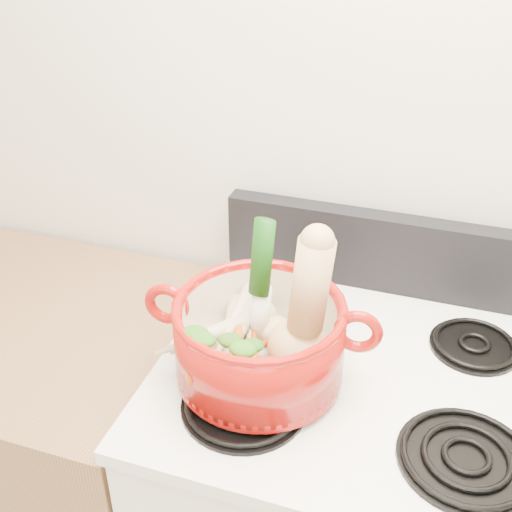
% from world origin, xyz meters
% --- Properties ---
extents(wall_back, '(3.50, 0.02, 2.60)m').
position_xyz_m(wall_back, '(0.00, 1.75, 1.30)').
color(wall_back, silver).
rests_on(wall_back, floor).
extents(cooktop, '(0.78, 0.67, 0.03)m').
position_xyz_m(cooktop, '(0.00, 1.40, 0.93)').
color(cooktop, white).
rests_on(cooktop, stove_body).
extents(control_backsplash, '(0.76, 0.05, 0.18)m').
position_xyz_m(control_backsplash, '(0.00, 1.70, 1.04)').
color(control_backsplash, black).
rests_on(control_backsplash, cooktop).
extents(burner_front_left, '(0.22, 0.22, 0.02)m').
position_xyz_m(burner_front_left, '(-0.19, 1.24, 0.96)').
color(burner_front_left, black).
rests_on(burner_front_left, cooktop).
extents(burner_front_right, '(0.22, 0.22, 0.02)m').
position_xyz_m(burner_front_right, '(0.19, 1.24, 0.96)').
color(burner_front_right, black).
rests_on(burner_front_right, cooktop).
extents(burner_back_left, '(0.17, 0.17, 0.02)m').
position_xyz_m(burner_back_left, '(-0.19, 1.54, 0.96)').
color(burner_back_left, black).
rests_on(burner_back_left, cooktop).
extents(burner_back_right, '(0.17, 0.17, 0.02)m').
position_xyz_m(burner_back_right, '(0.19, 1.54, 0.96)').
color(burner_back_right, black).
rests_on(burner_back_right, cooktop).
extents(dutch_oven, '(0.33, 0.33, 0.15)m').
position_xyz_m(dutch_oven, '(-0.19, 1.32, 1.04)').
color(dutch_oven, '#950E09').
rests_on(dutch_oven, burner_front_left).
extents(pot_handle_left, '(0.09, 0.03, 0.09)m').
position_xyz_m(pot_handle_left, '(-0.36, 1.30, 1.09)').
color(pot_handle_left, '#950E09').
rests_on(pot_handle_left, dutch_oven).
extents(pot_handle_right, '(0.09, 0.03, 0.09)m').
position_xyz_m(pot_handle_right, '(-0.01, 1.33, 1.09)').
color(pot_handle_right, '#950E09').
rests_on(pot_handle_right, dutch_oven).
extents(squash, '(0.16, 0.15, 0.27)m').
position_xyz_m(squash, '(-0.12, 1.32, 1.13)').
color(squash, tan).
rests_on(squash, dutch_oven).
extents(leek, '(0.05, 0.09, 0.26)m').
position_xyz_m(leek, '(-0.20, 1.37, 1.13)').
color(leek, silver).
rests_on(leek, dutch_oven).
extents(ginger, '(0.11, 0.10, 0.05)m').
position_xyz_m(ginger, '(-0.18, 1.38, 1.02)').
color(ginger, tan).
rests_on(ginger, dutch_oven).
extents(parsnip_0, '(0.09, 0.25, 0.07)m').
position_xyz_m(parsnip_0, '(-0.25, 1.33, 1.02)').
color(parsnip_0, beige).
rests_on(parsnip_0, dutch_oven).
extents(parsnip_1, '(0.19, 0.17, 0.06)m').
position_xyz_m(parsnip_1, '(-0.27, 1.34, 1.03)').
color(parsnip_1, '#F0E0C3').
rests_on(parsnip_1, dutch_oven).
extents(parsnip_2, '(0.10, 0.17, 0.05)m').
position_xyz_m(parsnip_2, '(-0.22, 1.36, 1.03)').
color(parsnip_2, beige).
rests_on(parsnip_2, dutch_oven).
extents(parsnip_3, '(0.16, 0.14, 0.05)m').
position_xyz_m(parsnip_3, '(-0.29, 1.30, 1.04)').
color(parsnip_3, beige).
rests_on(parsnip_3, dutch_oven).
extents(parsnip_4, '(0.06, 0.24, 0.07)m').
position_xyz_m(parsnip_4, '(-0.23, 1.38, 1.05)').
color(parsnip_4, beige).
rests_on(parsnip_4, dutch_oven).
extents(parsnip_5, '(0.05, 0.23, 0.06)m').
position_xyz_m(parsnip_5, '(-0.24, 1.36, 1.05)').
color(parsnip_5, beige).
rests_on(parsnip_5, dutch_oven).
extents(carrot_0, '(0.07, 0.18, 0.05)m').
position_xyz_m(carrot_0, '(-0.19, 1.29, 1.02)').
color(carrot_0, orange).
rests_on(carrot_0, dutch_oven).
extents(carrot_1, '(0.11, 0.16, 0.05)m').
position_xyz_m(carrot_1, '(-0.21, 1.27, 1.02)').
color(carrot_1, '#C13809').
rests_on(carrot_1, dutch_oven).
extents(carrot_2, '(0.07, 0.15, 0.04)m').
position_xyz_m(carrot_2, '(-0.19, 1.29, 1.03)').
color(carrot_2, '#BB4809').
rests_on(carrot_2, dutch_oven).
extents(carrot_3, '(0.15, 0.12, 0.05)m').
position_xyz_m(carrot_3, '(-0.21, 1.24, 1.03)').
color(carrot_3, '#C74A09').
rests_on(carrot_3, dutch_oven).
extents(carrot_4, '(0.07, 0.16, 0.04)m').
position_xyz_m(carrot_4, '(-0.22, 1.29, 1.04)').
color(carrot_4, '#DA610A').
rests_on(carrot_4, dutch_oven).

